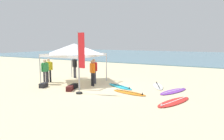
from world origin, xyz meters
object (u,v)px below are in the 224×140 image
Objects in this scene: surfboard_cyan at (120,86)px; gear_bag_on_sand at (74,86)px; person_orange at (93,71)px; gear_bag_by_pole at (70,88)px; surfboard_white at (158,86)px; person_black at (75,66)px; canopy_tent at (74,49)px; gear_bag_near_tent at (44,85)px; person_green at (45,70)px; surfboard_purple at (174,91)px; banner_flag at (80,66)px; person_yellow at (49,69)px; person_red at (94,69)px; surfboard_red at (174,102)px; surfboard_orange at (129,93)px.

gear_bag_on_sand is (-2.33, -1.73, 0.10)m from surfboard_cyan.
person_orange is 2.85× the size of gear_bag_by_pole.
person_black reaches higher than surfboard_white.
canopy_tent is at bearing 126.12° from gear_bag_on_sand.
gear_bag_near_tent is 1.00× the size of gear_bag_on_sand.
person_green is at bearing -161.19° from person_orange.
surfboard_cyan and surfboard_purple have the same top height.
person_orange is 1.96m from gear_bag_by_pole.
banner_flag is 5.67× the size of gear_bag_near_tent.
gear_bag_by_pole is (2.93, -1.26, -0.85)m from person_yellow.
person_red is 2.85× the size of gear_bag_near_tent.
canopy_tent is 2.26m from person_orange.
surfboard_white is at bearing 49.39° from banner_flag.
surfboard_red is at bearing -18.33° from person_red.
person_black is at bearing 157.45° from surfboard_orange.
surfboard_orange is 3.68× the size of gear_bag_near_tent.
gear_bag_on_sand is at bearing 105.03° from gear_bag_by_pole.
surfboard_red and surfboard_white have the same top height.
banner_flag reaches higher than canopy_tent.
surfboard_red is 1.20× the size of surfboard_white.
person_black is at bearing 173.65° from surfboard_purple.
canopy_tent is at bearing -175.34° from surfboard_purple.
person_yellow is (-7.22, -2.29, 0.95)m from surfboard_white.
person_orange is at bearing 7.34° from person_yellow.
surfboard_cyan is at bearing 18.93° from person_green.
gear_bag_on_sand is at bearing -98.48° from person_red.
surfboard_red is at bearing -12.40° from person_orange.
surfboard_cyan is 2.47m from surfboard_white.
surfboard_cyan is at bearing -174.23° from surfboard_purple.
person_green is 2.62m from gear_bag_on_sand.
person_red is (1.38, 0.35, -1.40)m from canopy_tent.
person_yellow is 0.50× the size of banner_flag.
surfboard_cyan is 1.03× the size of surfboard_orange.
person_orange is (2.88, -1.79, 0.00)m from person_black.
gear_bag_by_pole is at bearing -161.20° from surfboard_orange.
surfboard_red is 8.57m from person_green.
person_orange is (-5.40, 1.19, 0.95)m from surfboard_red.
surfboard_cyan is at bearing 3.59° from canopy_tent.
person_orange is at bearing 168.50° from surfboard_orange.
person_yellow is 4.27m from banner_flag.
gear_bag_by_pole is at bearing -105.84° from person_orange.
surfboard_orange is at bearing -1.25° from person_yellow.
person_black is at bearing 76.60° from person_yellow.
gear_bag_on_sand is (-0.28, -1.86, -0.85)m from person_red.
surfboard_red is at bearing -4.85° from person_yellow.
banner_flag reaches higher than person_yellow.
surfboard_purple is 0.73× the size of banner_flag.
surfboard_purple is 6.05m from gear_bag_by_pole.
gear_bag_near_tent is at bearing -130.71° from person_red.
surfboard_white is 5.58m from gear_bag_by_pole.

